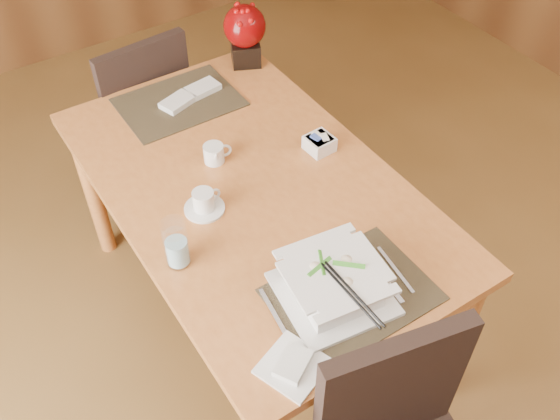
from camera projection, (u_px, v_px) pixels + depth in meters
dining_table at (253, 204)px, 2.18m from camera, size 0.90×1.50×0.75m
placemat_near at (352, 294)px, 1.79m from camera, size 0.45×0.33×0.01m
placemat_far at (179, 102)px, 2.43m from camera, size 0.45×0.33×0.01m
soup_setting at (334, 284)px, 1.74m from camera, size 0.33×0.33×0.12m
coffee_cup at (204, 202)px, 2.00m from camera, size 0.13×0.13×0.08m
water_glass at (176, 243)px, 1.81m from camera, size 0.08×0.08×0.17m
creamer_jug at (214, 154)px, 2.17m from camera, size 0.11×0.11×0.07m
sugar_caddy at (319, 144)px, 2.21m from camera, size 0.10×0.10×0.05m
berry_decor at (245, 31)px, 2.52m from camera, size 0.17×0.17×0.26m
napkins_far at (192, 94)px, 2.44m from camera, size 0.27×0.14×0.02m
bread_plate at (293, 366)px, 1.62m from camera, size 0.20×0.20×0.01m
far_chair at (141, 112)px, 2.78m from camera, size 0.45×0.46×0.90m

